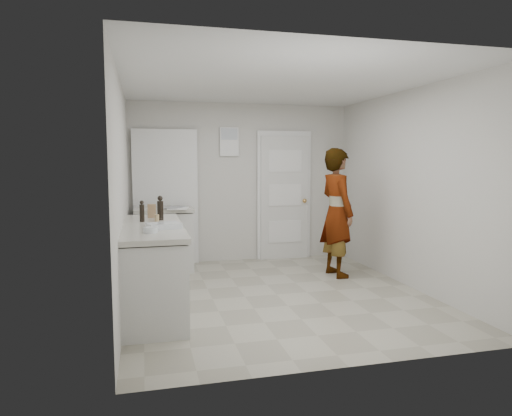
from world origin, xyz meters
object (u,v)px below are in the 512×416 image
object	(u,v)px
person	(337,213)
egg_bowl	(150,230)
oil_cruet_a	(160,208)
spice_jar	(157,218)
cake_mix_box	(152,211)
oil_cruet_b	(142,212)
baking_dish	(164,226)

from	to	relation	value
person	egg_bowl	distance (m)	2.92
egg_bowl	oil_cruet_a	bearing A→B (deg)	82.05
spice_jar	egg_bowl	xyz separation A→B (m)	(-0.08, -0.81, -0.01)
cake_mix_box	spice_jar	bearing A→B (deg)	-81.40
cake_mix_box	spice_jar	size ratio (longest dim) A/B	2.09
cake_mix_box	spice_jar	xyz separation A→B (m)	(0.05, -0.35, -0.04)
egg_bowl	person	bearing A→B (deg)	29.21
spice_jar	cake_mix_box	bearing A→B (deg)	97.96
cake_mix_box	oil_cruet_a	distance (m)	0.26
cake_mix_box	spice_jar	distance (m)	0.36
oil_cruet_b	baking_dish	xyz separation A→B (m)	(0.21, -0.57, -0.09)
oil_cruet_a	person	bearing A→B (deg)	11.77
oil_cruet_a	baking_dish	xyz separation A→B (m)	(0.01, -0.67, -0.11)
person	baking_dish	xyz separation A→B (m)	(-2.41, -1.17, 0.06)
egg_bowl	spice_jar	bearing A→B (deg)	84.09
oil_cruet_a	baking_dish	size ratio (longest dim) A/B	0.77
person	oil_cruet_b	distance (m)	2.70
person	spice_jar	world-z (taller)	person
person	cake_mix_box	world-z (taller)	person
oil_cruet_a	spice_jar	bearing A→B (deg)	-112.21
baking_dish	egg_bowl	distance (m)	0.28
person	spice_jar	bearing A→B (deg)	97.12
baking_dish	oil_cruet_a	bearing A→B (deg)	90.63
spice_jar	oil_cruet_a	distance (m)	0.15
baking_dish	person	bearing A→B (deg)	25.99
person	spice_jar	distance (m)	2.54
spice_jar	oil_cruet_a	bearing A→B (deg)	67.79
cake_mix_box	oil_cruet_a	bearing A→B (deg)	-68.20
oil_cruet_a	egg_bowl	size ratio (longest dim) A/B	2.07
oil_cruet_a	egg_bowl	bearing A→B (deg)	-97.95
baking_dish	egg_bowl	size ratio (longest dim) A/B	2.68
oil_cruet_a	egg_bowl	distance (m)	0.93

